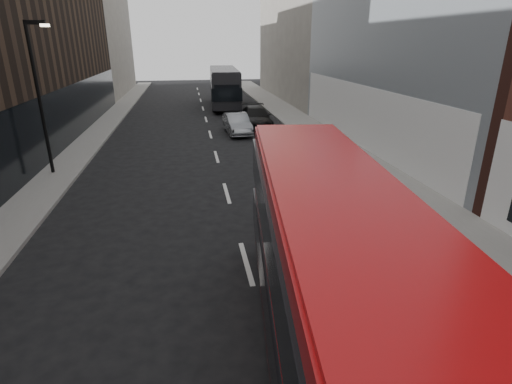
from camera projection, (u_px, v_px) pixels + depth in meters
name	position (u px, v px, depth m)	size (l,w,h in m)	color
sidewalk_right	(315.00, 133.00, 28.86)	(3.00, 80.00, 0.15)	slate
sidewalk_left	(90.00, 141.00, 26.44)	(2.00, 80.00, 0.15)	slate
building_victorian	(301.00, 8.00, 43.60)	(6.50, 24.00, 21.00)	slate
building_left_mid	(39.00, 30.00, 28.06)	(5.00, 24.00, 14.00)	black
building_left_far	(100.00, 39.00, 48.53)	(5.00, 20.00, 13.00)	slate
street_lamp	(39.00, 89.00, 18.50)	(1.06, 0.22, 7.00)	black
red_bus	(327.00, 269.00, 7.52)	(3.52, 10.20, 4.05)	#A30A0C
grey_bus	(224.00, 86.00, 40.51)	(3.27, 11.70, 3.74)	black
car_a	(299.00, 156.00, 20.43)	(1.81, 4.51, 1.54)	black
car_b	(237.00, 124.00, 28.69)	(1.52, 4.37, 1.44)	gray
car_c	(256.00, 117.00, 30.82)	(2.16, 5.32, 1.54)	black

